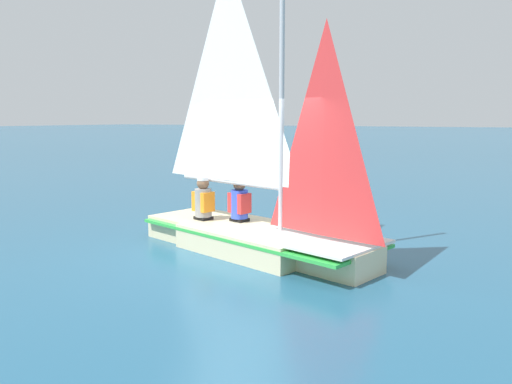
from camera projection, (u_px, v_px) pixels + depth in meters
name	position (u px, v px, depth m)	size (l,w,h in m)	color
ground_plane	(256.00, 251.00, 8.35)	(260.00, 260.00, 0.00)	#235675
sailboat_main	(254.00, 209.00, 8.27)	(4.56, 2.48, 4.93)	beige
sailor_helm	(239.00, 208.00, 8.78)	(0.39, 0.36, 1.16)	black
sailor_crew	(203.00, 207.00, 8.93)	(0.39, 0.36, 1.16)	black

